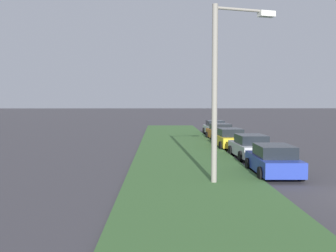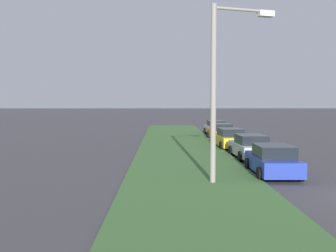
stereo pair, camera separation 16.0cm
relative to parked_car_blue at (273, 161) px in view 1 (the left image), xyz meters
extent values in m
cube|color=#3D6633|center=(5.11, 3.89, -0.66)|extent=(60.00, 6.00, 0.12)
cube|color=#23389E|center=(0.05, 0.00, -0.15)|extent=(4.33, 1.87, 0.70)
cube|color=black|center=(-0.15, 0.00, 0.48)|extent=(2.23, 1.64, 0.55)
cylinder|color=black|center=(1.41, 0.88, -0.40)|extent=(0.64, 0.23, 0.64)
cylinder|color=black|center=(1.39, -0.92, -0.40)|extent=(0.64, 0.23, 0.64)
cylinder|color=black|center=(-1.28, 0.92, -0.40)|extent=(0.64, 0.23, 0.64)
cylinder|color=black|center=(-1.31, -0.88, -0.40)|extent=(0.64, 0.23, 0.64)
cube|color=#B2B5BA|center=(5.54, -0.15, -0.15)|extent=(4.37, 1.96, 0.70)
cube|color=black|center=(5.34, -0.16, 0.48)|extent=(2.26, 1.68, 0.55)
cylinder|color=black|center=(6.85, 0.80, -0.40)|extent=(0.65, 0.24, 0.64)
cylinder|color=black|center=(6.92, -1.00, -0.40)|extent=(0.65, 0.24, 0.64)
cylinder|color=black|center=(4.15, 0.70, -0.40)|extent=(0.65, 0.24, 0.64)
cylinder|color=black|center=(4.22, -1.10, -0.40)|extent=(0.65, 0.24, 0.64)
cube|color=gold|center=(10.87, 0.20, -0.15)|extent=(4.39, 2.03, 0.70)
cube|color=black|center=(10.67, 0.19, 0.48)|extent=(2.28, 1.72, 0.55)
cylinder|color=black|center=(12.17, 1.17, -0.40)|extent=(0.65, 0.25, 0.64)
cylinder|color=black|center=(12.27, -0.63, -0.40)|extent=(0.65, 0.25, 0.64)
cylinder|color=black|center=(9.47, 1.03, -0.40)|extent=(0.65, 0.25, 0.64)
cylinder|color=black|center=(9.57, -0.77, -0.40)|extent=(0.65, 0.25, 0.64)
cube|color=orange|center=(16.70, 0.01, -0.15)|extent=(4.39, 2.03, 0.70)
cube|color=black|center=(16.50, 0.00, 0.48)|extent=(2.28, 1.72, 0.55)
cylinder|color=black|center=(18.00, 0.98, -0.40)|extent=(0.65, 0.25, 0.64)
cylinder|color=black|center=(18.10, -0.81, -0.40)|extent=(0.65, 0.25, 0.64)
cylinder|color=black|center=(15.31, 0.83, -0.40)|extent=(0.65, 0.25, 0.64)
cylinder|color=black|center=(15.40, -0.96, -0.40)|extent=(0.65, 0.25, 0.64)
cube|color=silver|center=(22.03, -0.26, -0.15)|extent=(4.35, 1.93, 0.70)
cube|color=black|center=(21.83, -0.27, 0.48)|extent=(2.25, 1.67, 0.55)
cylinder|color=black|center=(23.35, 0.68, -0.40)|extent=(0.65, 0.24, 0.64)
cylinder|color=black|center=(23.41, -1.12, -0.40)|extent=(0.65, 0.24, 0.64)
cylinder|color=black|center=(20.66, 0.60, -0.40)|extent=(0.65, 0.24, 0.64)
cylinder|color=black|center=(20.71, -1.20, -0.40)|extent=(0.65, 0.24, 0.64)
cylinder|color=gray|center=(-2.00, 3.09, 3.03)|extent=(0.24, 0.24, 7.50)
cylinder|color=gray|center=(-1.66, 1.94, 6.63)|extent=(0.81, 2.33, 0.12)
cube|color=silver|center=(-1.31, 0.79, 6.53)|extent=(0.55, 0.77, 0.24)
camera|label=1|loc=(-18.70, 5.39, 2.88)|focal=43.02mm
camera|label=2|loc=(-18.70, 5.23, 2.88)|focal=43.02mm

